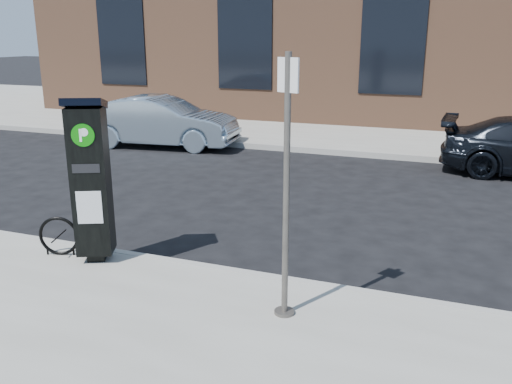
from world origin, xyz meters
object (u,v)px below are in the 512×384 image
at_px(sign_pole, 286,192).
at_px(bike_rack, 59,236).
at_px(car_silver, 161,122).
at_px(parking_kiosk, 91,179).

xyz_separation_m(sign_pole, bike_rack, (-3.42, 0.47, -1.11)).
bearing_deg(car_silver, bike_rack, -166.41).
bearing_deg(bike_rack, sign_pole, -25.99).
bearing_deg(bike_rack, car_silver, 92.48).
height_order(sign_pole, car_silver, sign_pole).
xyz_separation_m(parking_kiosk, sign_pole, (2.85, -0.53, 0.26)).
xyz_separation_m(parking_kiosk, bike_rack, (-0.57, -0.05, -0.86)).
height_order(parking_kiosk, bike_rack, parking_kiosk).
height_order(parking_kiosk, car_silver, parking_kiosk).
bearing_deg(sign_pole, parking_kiosk, -170.95).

